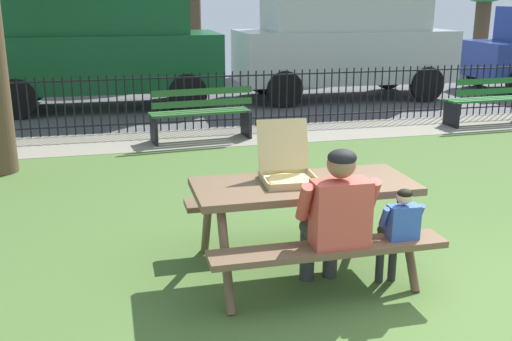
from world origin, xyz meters
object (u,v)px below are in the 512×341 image
Objects in this scene: parked_car_right at (343,39)px; park_bench_center at (201,115)px; pizza_slice_on_table at (343,183)px; parked_car_center at (102,43)px; pizza_box_open at (287,169)px; park_bench_right at (490,101)px; child_at_table at (398,229)px; adult_at_table at (335,216)px; picnic_table_foreground at (304,203)px.

park_bench_center is at bearing -137.55° from parked_car_right.
park_bench_center is (-0.38, 5.04, -0.36)m from pizza_slice_on_table.
parked_car_center is 1.00× the size of parked_car_right.
park_bench_center is at bearing 89.74° from pizza_box_open.
pizza_box_open reaches higher than park_bench_center.
child_at_table is at bearing -129.72° from park_bench_right.
parked_car_right is (3.05, 8.87, 0.79)m from child_at_table.
picnic_table_foreground is at bearing 99.10° from adult_at_table.
parked_car_center is at bearing 100.51° from adult_at_table.
picnic_table_foreground is at bearing -136.10° from park_bench_right.
pizza_slice_on_table is 0.20× the size of adult_at_table.
child_at_table is 0.18× the size of parked_car_right.
park_bench_right is (4.53, 5.45, -0.10)m from child_at_table.
picnic_table_foreground is 1.11× the size of park_bench_center.
parked_car_right is at bearing 42.45° from park_bench_center.
pizza_slice_on_table is at bearing -111.62° from parked_car_right.
parked_car_center reaches higher than park_bench_right.
picnic_table_foreground is at bearing -113.58° from parked_car_right.
adult_at_table is 0.73× the size of park_bench_center.
park_bench_center is at bearing 97.11° from child_at_table.
park_bench_center is 1.01× the size of park_bench_right.
parked_car_right reaches higher than picnic_table_foreground.
parked_car_right is (3.56, 8.84, 0.65)m from adult_at_table.
child_at_table is (0.59, -0.53, -0.08)m from picnic_table_foreground.
adult_at_table is 1.39× the size of child_at_table.
park_bench_right is 0.34× the size of parked_car_right.
park_bench_right is 0.34× the size of parked_car_center.
pizza_box_open reaches higher than park_bench_right.
pizza_box_open is at bearing -114.52° from parked_car_right.
adult_at_table is 0.25× the size of parked_car_right.
picnic_table_foreground is 3.40× the size of pizza_box_open.
pizza_box_open is 0.11× the size of parked_car_center.
pizza_slice_on_table reaches higher than picnic_table_foreground.
parked_car_center reaches higher than child_at_table.
pizza_box_open is 0.62× the size of child_at_table.
adult_at_table is 9.55m from parked_car_right.
parked_car_center is at bearing 99.97° from pizza_box_open.
pizza_box_open is 7.13m from park_bench_right.
pizza_slice_on_table is 0.05× the size of parked_car_center.
child_at_table is 0.52× the size of park_bench_center.
pizza_slice_on_table is 0.05× the size of parked_car_right.
park_bench_center is 5.21m from park_bench_right.
child_at_table reaches higher than pizza_slice_on_table.
pizza_slice_on_table is 0.15× the size of park_bench_right.
pizza_box_open is at bearing -80.03° from parked_car_center.
park_bench_right is at bearing -0.00° from park_bench_center.
park_bench_center is (-0.09, 4.93, -0.18)m from picnic_table_foreground.
picnic_table_foreground is 2.11× the size of child_at_table.
pizza_box_open is 9.06m from parked_car_right.
park_bench_right is at bearing 42.62° from pizza_box_open.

